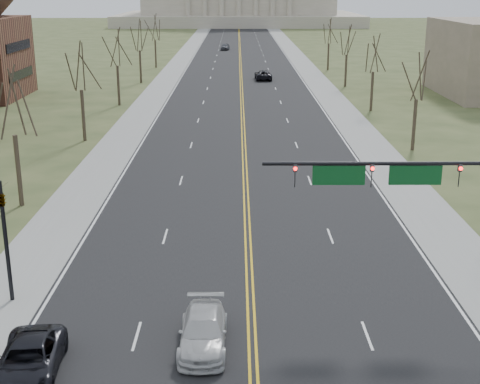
{
  "coord_description": "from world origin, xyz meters",
  "views": [
    {
      "loc": [
        -0.63,
        -15.76,
        14.56
      ],
      "look_at": [
        -0.47,
        21.39,
        3.0
      ],
      "focal_mm": 50.0,
      "sensor_mm": 36.0,
      "label": 1
    }
  ],
  "objects_px": {
    "signal_left": "(4,228)",
    "car_far_nb": "(263,75)",
    "car_sb_outer_lead": "(29,361)",
    "car_sb_inner_second": "(203,331)",
    "signal_mast": "(413,185)",
    "car_far_sb": "(225,47)"
  },
  "relations": [
    {
      "from": "signal_mast",
      "to": "car_sb_inner_second",
      "type": "bearing_deg",
      "value": -155.35
    },
    {
      "from": "signal_left",
      "to": "car_sb_inner_second",
      "type": "xyz_separation_m",
      "value": [
        9.44,
        -4.37,
        -3.0
      ]
    },
    {
      "from": "signal_mast",
      "to": "car_far_nb",
      "type": "height_order",
      "value": "signal_mast"
    },
    {
      "from": "car_sb_outer_lead",
      "to": "car_far_nb",
      "type": "bearing_deg",
      "value": 77.13
    },
    {
      "from": "signal_mast",
      "to": "car_far_sb",
      "type": "relative_size",
      "value": 2.71
    },
    {
      "from": "car_sb_outer_lead",
      "to": "car_sb_inner_second",
      "type": "bearing_deg",
      "value": 14.04
    },
    {
      "from": "signal_left",
      "to": "car_far_nb",
      "type": "relative_size",
      "value": 1.11
    },
    {
      "from": "signal_left",
      "to": "car_sb_outer_lead",
      "type": "distance_m",
      "value": 7.78
    },
    {
      "from": "signal_mast",
      "to": "signal_left",
      "type": "xyz_separation_m",
      "value": [
        -18.95,
        0.0,
        -2.05
      ]
    },
    {
      "from": "car_far_nb",
      "to": "car_far_sb",
      "type": "relative_size",
      "value": 1.21
    },
    {
      "from": "signal_left",
      "to": "car_far_nb",
      "type": "distance_m",
      "value": 79.54
    },
    {
      "from": "signal_mast",
      "to": "car_far_nb",
      "type": "xyz_separation_m",
      "value": [
        -3.91,
        78.05,
        -5.0
      ]
    },
    {
      "from": "signal_mast",
      "to": "car_far_nb",
      "type": "relative_size",
      "value": 2.23
    },
    {
      "from": "signal_left",
      "to": "car_sb_inner_second",
      "type": "distance_m",
      "value": 10.82
    },
    {
      "from": "signal_left",
      "to": "car_sb_inner_second",
      "type": "relative_size",
      "value": 1.25
    },
    {
      "from": "car_far_sb",
      "to": "signal_left",
      "type": "bearing_deg",
      "value": -88.23
    },
    {
      "from": "signal_left",
      "to": "car_far_sb",
      "type": "xyz_separation_m",
      "value": [
        8.08,
        128.97,
        -2.94
      ]
    },
    {
      "from": "car_sb_inner_second",
      "to": "car_far_sb",
      "type": "bearing_deg",
      "value": 90.82
    },
    {
      "from": "signal_left",
      "to": "car_far_nb",
      "type": "bearing_deg",
      "value": 79.1
    },
    {
      "from": "signal_mast",
      "to": "car_far_sb",
      "type": "xyz_separation_m",
      "value": [
        -10.87,
        128.97,
        -4.99
      ]
    },
    {
      "from": "car_sb_outer_lead",
      "to": "car_far_sb",
      "type": "xyz_separation_m",
      "value": [
        5.27,
        135.58,
        0.07
      ]
    },
    {
      "from": "car_sb_inner_second",
      "to": "car_sb_outer_lead",
      "type": "bearing_deg",
      "value": -161.07
    }
  ]
}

